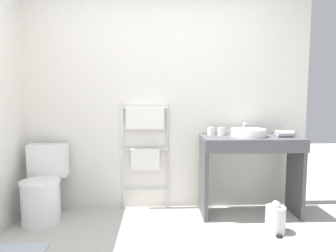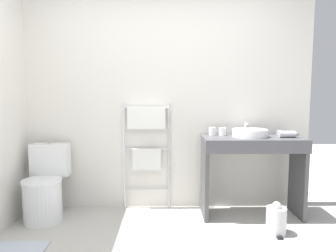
{
  "view_description": "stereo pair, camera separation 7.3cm",
  "coord_description": "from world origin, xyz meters",
  "px_view_note": "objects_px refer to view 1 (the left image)",
  "views": [
    {
      "loc": [
        -0.06,
        -1.84,
        1.31
      ],
      "look_at": [
        0.04,
        0.96,
        1.02
      ],
      "focal_mm": 32.0,
      "sensor_mm": 36.0,
      "label": 1
    },
    {
      "loc": [
        0.01,
        -1.84,
        1.31
      ],
      "look_at": [
        0.04,
        0.96,
        1.02
      ],
      "focal_mm": 32.0,
      "sensor_mm": 36.0,
      "label": 2
    }
  ],
  "objects_px": {
    "toilet": "(43,190)",
    "trash_bin": "(275,219)",
    "cup_near_wall": "(211,131)",
    "towel_radiator": "(145,140)",
    "hair_dryer": "(286,134)",
    "sink_basin": "(248,132)",
    "cup_near_edge": "(221,131)"
  },
  "relations": [
    {
      "from": "cup_near_wall",
      "to": "hair_dryer",
      "type": "distance_m",
      "value": 0.79
    },
    {
      "from": "sink_basin",
      "to": "hair_dryer",
      "type": "distance_m",
      "value": 0.39
    },
    {
      "from": "toilet",
      "to": "hair_dryer",
      "type": "distance_m",
      "value": 2.63
    },
    {
      "from": "toilet",
      "to": "cup_near_wall",
      "type": "bearing_deg",
      "value": 7.42
    },
    {
      "from": "towel_radiator",
      "to": "hair_dryer",
      "type": "height_order",
      "value": "towel_radiator"
    },
    {
      "from": "trash_bin",
      "to": "towel_radiator",
      "type": "bearing_deg",
      "value": 152.93
    },
    {
      "from": "toilet",
      "to": "cup_near_edge",
      "type": "bearing_deg",
      "value": 6.13
    },
    {
      "from": "toilet",
      "to": "cup_near_wall",
      "type": "distance_m",
      "value": 1.9
    },
    {
      "from": "toilet",
      "to": "trash_bin",
      "type": "distance_m",
      "value": 2.35
    },
    {
      "from": "towel_radiator",
      "to": "hair_dryer",
      "type": "relative_size",
      "value": 5.34
    },
    {
      "from": "sink_basin",
      "to": "cup_near_wall",
      "type": "bearing_deg",
      "value": 161.43
    },
    {
      "from": "sink_basin",
      "to": "towel_radiator",
      "type": "bearing_deg",
      "value": 170.94
    },
    {
      "from": "towel_radiator",
      "to": "toilet",
      "type": "bearing_deg",
      "value": -164.98
    },
    {
      "from": "trash_bin",
      "to": "sink_basin",
      "type": "bearing_deg",
      "value": 106.72
    },
    {
      "from": "toilet",
      "to": "cup_near_wall",
      "type": "relative_size",
      "value": 8.97
    },
    {
      "from": "trash_bin",
      "to": "cup_near_edge",
      "type": "bearing_deg",
      "value": 126.26
    },
    {
      "from": "cup_near_wall",
      "to": "trash_bin",
      "type": "bearing_deg",
      "value": -48.63
    },
    {
      "from": "toilet",
      "to": "trash_bin",
      "type": "height_order",
      "value": "toilet"
    },
    {
      "from": "sink_basin",
      "to": "cup_near_wall",
      "type": "relative_size",
      "value": 4.25
    },
    {
      "from": "cup_near_edge",
      "to": "cup_near_wall",
      "type": "bearing_deg",
      "value": 164.98
    },
    {
      "from": "cup_near_wall",
      "to": "hair_dryer",
      "type": "xyz_separation_m",
      "value": [
        0.77,
        -0.18,
        -0.01
      ]
    },
    {
      "from": "cup_near_edge",
      "to": "towel_radiator",
      "type": "bearing_deg",
      "value": 174.66
    },
    {
      "from": "sink_basin",
      "to": "trash_bin",
      "type": "xyz_separation_m",
      "value": [
        0.14,
        -0.47,
        -0.77
      ]
    },
    {
      "from": "cup_near_edge",
      "to": "trash_bin",
      "type": "bearing_deg",
      "value": -53.74
    },
    {
      "from": "trash_bin",
      "to": "hair_dryer",
      "type": "bearing_deg",
      "value": 59.26
    },
    {
      "from": "towel_radiator",
      "to": "cup_near_edge",
      "type": "xyz_separation_m",
      "value": [
        0.85,
        -0.08,
        0.11
      ]
    },
    {
      "from": "cup_near_wall",
      "to": "cup_near_edge",
      "type": "height_order",
      "value": "same"
    },
    {
      "from": "toilet",
      "to": "cup_near_edge",
      "type": "height_order",
      "value": "cup_near_edge"
    },
    {
      "from": "trash_bin",
      "to": "cup_near_wall",
      "type": "bearing_deg",
      "value": 131.37
    },
    {
      "from": "cup_near_edge",
      "to": "trash_bin",
      "type": "distance_m",
      "value": 1.04
    },
    {
      "from": "toilet",
      "to": "towel_radiator",
      "type": "bearing_deg",
      "value": 15.02
    },
    {
      "from": "towel_radiator",
      "to": "sink_basin",
      "type": "height_order",
      "value": "towel_radiator"
    }
  ]
}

